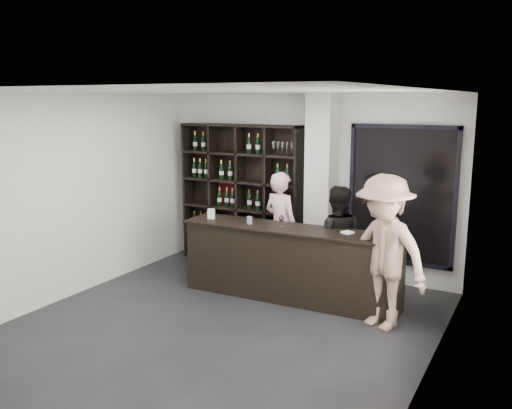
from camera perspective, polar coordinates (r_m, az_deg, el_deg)
The scene contains 12 objects.
floor at distance 6.94m, azimuth -4.06°, elevation -12.96°, with size 5.00×5.50×0.01m, color black.
wine_shelf at distance 9.27m, azimuth -1.61°, elevation 1.01°, with size 2.20×0.35×2.40m, color black, non-canonical shape.
structural_column at distance 8.49m, azimuth 6.84°, elevation 1.73°, with size 0.40×0.40×2.90m, color silver.
glass_panel at distance 8.35m, azimuth 15.06°, elevation 0.92°, with size 1.60×0.08×2.10m.
tasting_counter at distance 7.72m, azimuth 3.62°, elevation -6.22°, with size 3.18×0.66×1.05m.
taster_pink at distance 8.46m, azimuth 2.63°, elevation -2.32°, with size 0.63×0.41×1.72m, color beige.
taster_black at distance 7.89m, azimuth 8.42°, elevation -3.83°, with size 0.78×0.61×1.61m, color black.
customer at distance 6.85m, azimuth 13.27°, elevation -4.93°, with size 1.25×0.72×1.93m, color #8D6E5D.
wine_glass at distance 7.61m, azimuth 2.69°, elevation -1.68°, with size 0.08×0.08×0.18m, color white, non-canonical shape.
spit_cup at distance 7.79m, azimuth -0.68°, elevation -1.66°, with size 0.08×0.08×0.10m, color silver.
napkin_stack at distance 7.36m, azimuth 9.63°, elevation -2.91°, with size 0.13×0.13×0.02m, color white.
card_stand at distance 8.14m, azimuth -4.73°, elevation -0.99°, with size 0.10×0.05×0.15m, color white.
Camera 1 is at (3.45, -5.32, 2.81)m, focal length 38.00 mm.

